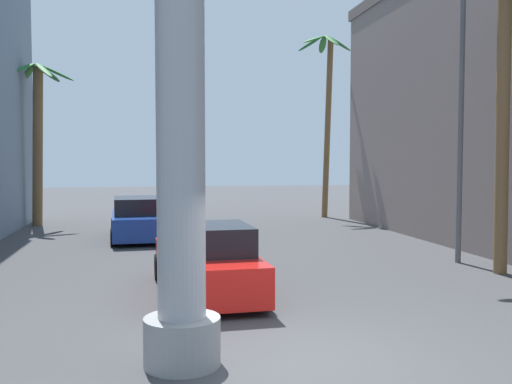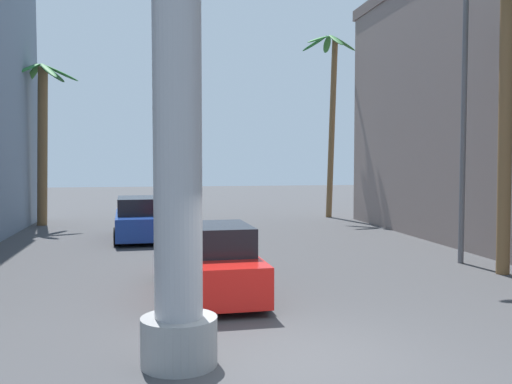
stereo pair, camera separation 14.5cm
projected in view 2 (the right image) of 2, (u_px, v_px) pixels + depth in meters
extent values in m
plane|color=#424244|center=(219.00, 252.00, 18.25)|extent=(91.43, 91.43, 0.00)
cylinder|color=#9E9EA3|center=(177.00, 13.00, 7.93)|extent=(0.69, 0.69, 9.99)
cylinder|color=gray|center=(179.00, 341.00, 8.19)|extent=(1.10, 1.10, 0.70)
cylinder|color=#59595E|center=(463.00, 126.00, 16.11)|extent=(0.16, 0.16, 7.80)
cylinder|color=black|center=(161.00, 267.00, 14.03)|extent=(0.24, 0.65, 0.64)
cylinder|color=black|center=(234.00, 264.00, 14.42)|extent=(0.24, 0.65, 0.64)
cylinder|color=black|center=(169.00, 298.00, 10.83)|extent=(0.24, 0.65, 0.64)
cylinder|color=black|center=(263.00, 294.00, 11.22)|extent=(0.24, 0.65, 0.64)
cube|color=red|center=(206.00, 268.00, 12.61)|extent=(2.08, 4.75, 0.80)
cube|color=black|center=(208.00, 239.00, 12.23)|extent=(1.84, 2.03, 0.60)
cylinder|color=black|center=(118.00, 226.00, 22.65)|extent=(0.25, 0.65, 0.64)
cylinder|color=black|center=(164.00, 225.00, 23.06)|extent=(0.25, 0.65, 0.64)
cylinder|color=black|center=(117.00, 237.00, 19.53)|extent=(0.25, 0.65, 0.64)
cylinder|color=black|center=(170.00, 235.00, 19.94)|extent=(0.25, 0.65, 0.64)
cube|color=navy|center=(142.00, 224.00, 21.28)|extent=(2.10, 4.67, 0.80)
cube|color=black|center=(142.00, 205.00, 21.24)|extent=(1.86, 2.60, 0.60)
cylinder|color=brown|center=(43.00, 147.00, 25.56)|extent=(0.59, 0.51, 7.11)
ellipsoid|color=#27752D|center=(60.00, 73.00, 25.75)|extent=(1.64, 0.66, 0.78)
ellipsoid|color=#255F2D|center=(53.00, 74.00, 26.24)|extent=(1.12, 1.59, 0.69)
ellipsoid|color=#30712D|center=(32.00, 74.00, 26.03)|extent=(1.20, 1.47, 0.89)
ellipsoid|color=#21622D|center=(20.00, 72.00, 25.18)|extent=(1.58, 0.56, 0.91)
ellipsoid|color=#22692D|center=(27.00, 69.00, 24.65)|extent=(1.14, 1.55, 0.79)
ellipsoid|color=#26652D|center=(48.00, 70.00, 24.83)|extent=(1.15, 1.51, 0.87)
cylinder|color=brown|center=(505.00, 123.00, 14.35)|extent=(0.62, 0.67, 7.76)
cylinder|color=brown|center=(332.00, 128.00, 29.28)|extent=(0.67, 0.57, 9.20)
ellipsoid|color=#2E622D|center=(343.00, 43.00, 29.24)|extent=(1.36, 0.52, 0.87)
ellipsoid|color=#2C722D|center=(327.00, 45.00, 29.93)|extent=(0.61, 1.44, 0.71)
ellipsoid|color=#206A2D|center=(315.00, 43.00, 29.45)|extent=(1.35, 1.00, 0.80)
ellipsoid|color=#28792D|center=(318.00, 39.00, 28.76)|extent=(1.45, 0.94, 0.59)
ellipsoid|color=#2B692D|center=(336.00, 40.00, 28.51)|extent=(0.61, 1.38, 0.84)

